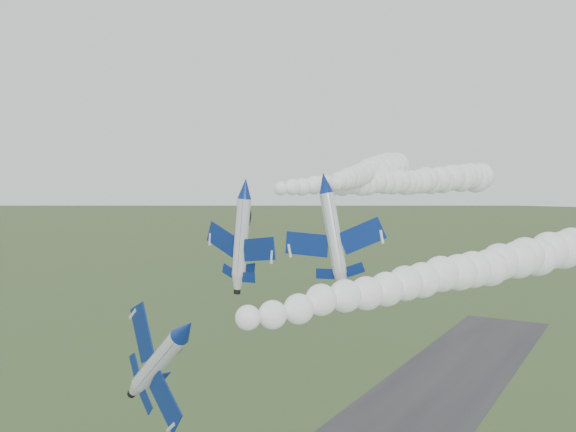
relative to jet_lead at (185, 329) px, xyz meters
The scene contains 6 objects.
jet_lead is the anchor object (origin of this frame).
smoke_trail_jet_lead 39.03m from the jet_lead, 67.66° to the left, with size 5.13×73.05×5.13m, color white, non-canonical shape.
jet_pair_left 35.99m from the jet_lead, 116.97° to the left, with size 11.93×14.06×3.58m.
smoke_trail_jet_pair_left 67.03m from the jet_lead, 97.38° to the left, with size 5.15×63.47×5.15m, color white, non-canonical shape.
jet_pair_right 33.27m from the jet_lead, 99.78° to the left, with size 11.36×13.49×3.72m.
smoke_trail_jet_pair_right 66.88m from the jet_lead, 101.38° to the left, with size 5.68×61.79×5.68m, color white, non-canonical shape.
Camera 1 is at (37.31, -43.20, 43.79)m, focal length 40.00 mm.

